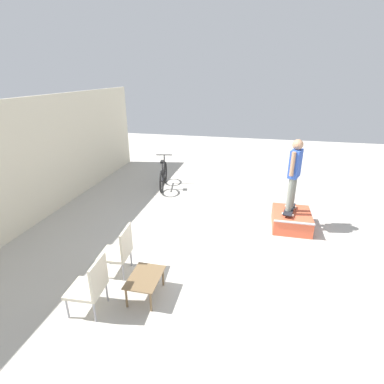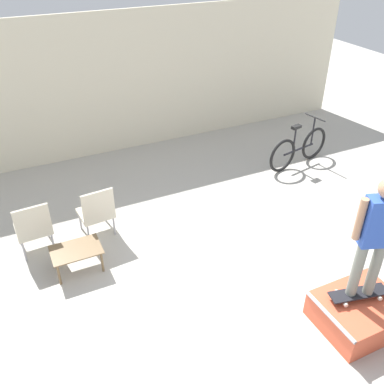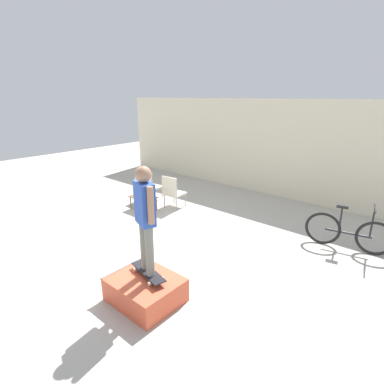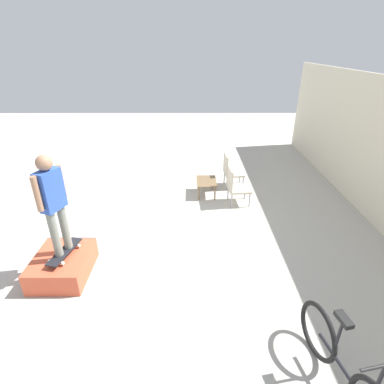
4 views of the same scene
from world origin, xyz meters
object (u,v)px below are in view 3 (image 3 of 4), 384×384
Objects in this scene: skateboard_on_ramp at (148,272)px; patio_chair_right at (173,191)px; person_skater at (145,212)px; skate_ramp_box at (145,289)px; coffee_table at (143,198)px; patio_chair_left at (149,184)px; bicycle at (348,232)px.

patio_chair_right is at bearing 141.15° from skateboard_on_ramp.
person_skater is 4.19m from patio_chair_right.
skate_ramp_box reaches higher than coffee_table.
person_skater is at bearing -39.32° from coffee_table.
patio_chair_right reaches higher than skate_ramp_box.
coffee_table is at bearing 122.53° from patio_chair_left.
person_skater is at bearing -14.16° from skateboard_on_ramp.
person_skater is (-0.00, 0.08, 1.27)m from skate_ramp_box.
coffee_table is (-3.05, 2.50, -0.14)m from skateboard_on_ramp.
coffee_table is 0.79× the size of patio_chair_left.
person_skater reaches higher than patio_chair_right.
person_skater reaches higher than skateboard_on_ramp.
patio_chair_left is 0.56× the size of bicycle.
bicycle is at bearing 14.26° from coffee_table.
skateboard_on_ramp is (-0.00, 0.08, 0.27)m from skate_ramp_box.
bicycle is at bearing -177.17° from patio_chair_left.
patio_chair_left is at bearing -4.62° from patio_chair_right.
patio_chair_left is (-0.49, 0.68, 0.16)m from coffee_table.
person_skater is 2.29× the size of coffee_table.
patio_chair_left is at bearing 125.87° from coffee_table.
person_skater reaches higher than patio_chair_left.
person_skater is 1.00× the size of bicycle.
bicycle is at bearing -177.11° from patio_chair_right.
coffee_table is 0.44× the size of bicycle.
patio_chair_right is (-2.55, 3.26, 0.30)m from skate_ramp_box.
skateboard_on_ramp is at bearing 134.77° from patio_chair_left.
skate_ramp_box is at bearing -127.79° from bicycle.
person_skater reaches higher than bicycle.
skateboard_on_ramp is 0.47× the size of bicycle.
skateboard_on_ramp is 3.95m from coffee_table.
skateboard_on_ramp is at bearing -39.32° from coffee_table.
bicycle is (4.49, 0.59, -0.11)m from patio_chair_right.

